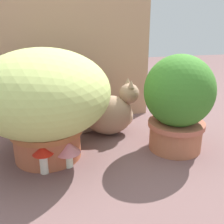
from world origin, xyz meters
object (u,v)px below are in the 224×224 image
(cat, at_px, (112,113))
(mushroom_ornament_pink, at_px, (68,149))
(leafy_planter, at_px, (178,101))
(mushroom_ornament_red, at_px, (43,153))
(grass_planter, at_px, (44,98))

(cat, relative_size, mushroom_ornament_pink, 3.09)
(leafy_planter, relative_size, cat, 1.24)
(cat, xyz_separation_m, mushroom_ornament_red, (-0.38, -0.32, -0.03))
(cat, xyz_separation_m, mushroom_ornament_pink, (-0.27, -0.30, -0.04))
(cat, distance_m, mushroom_ornament_pink, 0.41)
(cat, bearing_deg, leafy_planter, -44.65)
(grass_planter, height_order, leafy_planter, grass_planter)
(mushroom_ornament_red, bearing_deg, leafy_planter, 6.31)
(mushroom_ornament_red, relative_size, mushroom_ornament_pink, 1.06)
(grass_planter, height_order, mushroom_ornament_red, grass_planter)
(cat, height_order, mushroom_ornament_red, cat)
(leafy_planter, distance_m, mushroom_ornament_pink, 0.55)
(grass_planter, distance_m, mushroom_ornament_red, 0.24)
(mushroom_ornament_red, distance_m, mushroom_ornament_pink, 0.11)
(grass_planter, distance_m, leafy_planter, 0.62)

